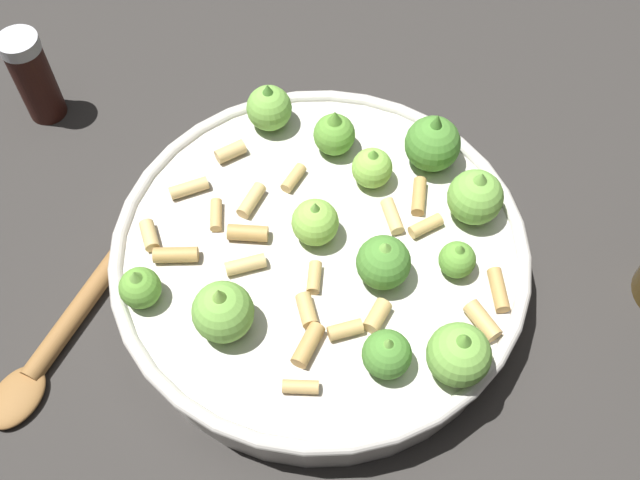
% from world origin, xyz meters
% --- Properties ---
extents(ground_plane, '(2.40, 2.40, 0.00)m').
position_xyz_m(ground_plane, '(0.00, 0.00, 0.00)').
color(ground_plane, '#2D2B28').
extents(cooking_pan, '(0.32, 0.32, 0.10)m').
position_xyz_m(cooking_pan, '(-0.00, -0.00, 0.03)').
color(cooking_pan, beige).
rests_on(cooking_pan, ground).
extents(pepper_shaker, '(0.04, 0.04, 0.09)m').
position_xyz_m(pepper_shaker, '(0.25, 0.19, 0.05)').
color(pepper_shaker, '#33140F').
rests_on(pepper_shaker, ground).
extents(wooden_spoon, '(0.18, 0.18, 0.02)m').
position_xyz_m(wooden_spoon, '(0.02, 0.20, 0.01)').
color(wooden_spoon, olive).
rests_on(wooden_spoon, ground).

